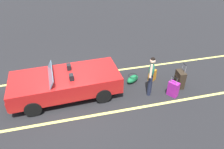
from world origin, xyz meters
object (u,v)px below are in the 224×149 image
at_px(suitcase_medium_bright, 173,89).
at_px(duffel_bag, 133,79).
at_px(suitcase_small_carryon, 152,75).
at_px(traveler_person, 151,74).
at_px(convertible_car, 61,84).
at_px(suitcase_large_black, 180,79).

distance_m(suitcase_medium_bright, duffel_bag, 1.78).
bearing_deg(duffel_bag, suitcase_small_carryon, 175.68).
bearing_deg(duffel_bag, traveler_person, 113.59).
distance_m(convertible_car, traveler_person, 3.50).
height_order(duffel_bag, traveler_person, traveler_person).
xyz_separation_m(convertible_car, traveler_person, (-3.41, 0.70, 0.34)).
distance_m(suitcase_large_black, suitcase_medium_bright, 0.71).
bearing_deg(convertible_car, suitcase_small_carryon, 179.65).
xyz_separation_m(suitcase_large_black, suitcase_medium_bright, (0.53, 0.47, -0.06)).
xyz_separation_m(duffel_bag, traveler_person, (-0.40, 0.91, 0.77)).
relative_size(suitcase_small_carryon, traveler_person, 0.54).
bearing_deg(convertible_car, duffel_bag, -178.46).
distance_m(suitcase_large_black, traveler_person, 1.50).
distance_m(suitcase_medium_bright, traveler_person, 1.11).
relative_size(suitcase_medium_bright, traveler_person, 0.54).
relative_size(suitcase_large_black, traveler_person, 0.66).
relative_size(duffel_bag, traveler_person, 0.43).
xyz_separation_m(suitcase_medium_bright, duffel_bag, (1.25, -1.25, -0.15)).
bearing_deg(suitcase_large_black, traveler_person, 9.90).
relative_size(convertible_car, duffel_bag, 6.00).
bearing_deg(convertible_car, traveler_person, 165.91).
xyz_separation_m(suitcase_large_black, traveler_person, (1.38, 0.13, 0.56)).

